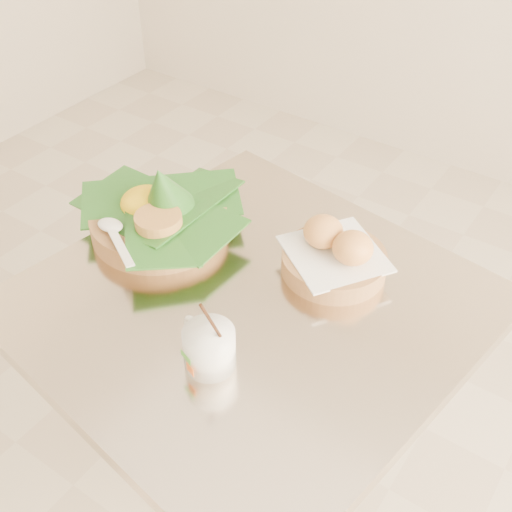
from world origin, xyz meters
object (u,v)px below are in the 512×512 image
Objects in this scene: rice_basket at (158,213)px; coffee_mug at (208,346)px; cafe_table at (251,382)px; bread_basket at (335,255)px.

coffee_mug is at bearing -36.46° from rice_basket.
cafe_table is 0.37m from rice_basket.
cafe_table is 0.31m from bread_basket.
rice_basket is 1.48× the size of bread_basket.
coffee_mug reaches higher than cafe_table.
bread_basket is at bearing 62.07° from cafe_table.
cafe_table is 2.45× the size of rice_basket.
rice_basket is at bearing -164.77° from bread_basket.
bread_basket reaches higher than cafe_table.
coffee_mug is at bearing -79.84° from cafe_table.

